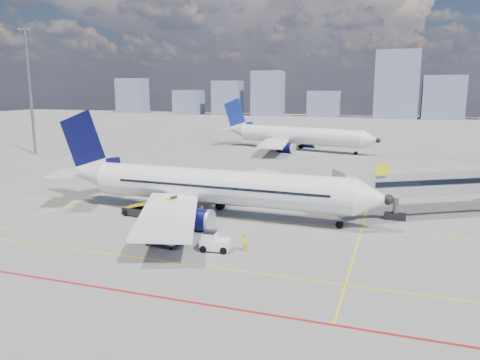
# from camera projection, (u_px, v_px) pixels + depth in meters

# --- Properties ---
(ground) EXTENTS (420.00, 420.00, 0.00)m
(ground) POSITION_uv_depth(u_px,v_px,m) (199.00, 239.00, 43.08)
(ground) COLOR gray
(ground) RESTS_ON ground
(apron_markings) EXTENTS (90.00, 35.12, 0.01)m
(apron_markings) POSITION_uv_depth(u_px,v_px,m) (174.00, 252.00, 39.64)
(apron_markings) COLOR yellow
(apron_markings) RESTS_ON ground
(jet_bridge) EXTENTS (23.55, 15.78, 6.30)m
(jet_bridge) POSITION_uv_depth(u_px,v_px,m) (461.00, 182.00, 50.54)
(jet_bridge) COLOR gray
(jet_bridge) RESTS_ON ground
(floodlight_mast_nw) EXTENTS (3.20, 0.61, 25.45)m
(floodlight_mast_nw) POSITION_uv_depth(u_px,v_px,m) (30.00, 88.00, 95.11)
(floodlight_mast_nw) COLOR slate
(floodlight_mast_nw) RESTS_ON ground
(distant_skyline) EXTENTS (247.69, 14.77, 30.36)m
(distant_skyline) POSITION_uv_depth(u_px,v_px,m) (372.00, 93.00, 216.05)
(distant_skyline) COLOR slate
(distant_skyline) RESTS_ON ground
(main_aircraft) EXTENTS (38.63, 33.65, 11.25)m
(main_aircraft) POSITION_uv_depth(u_px,v_px,m) (205.00, 186.00, 50.81)
(main_aircraft) COLOR white
(main_aircraft) RESTS_ON ground
(second_aircraft) EXTENTS (38.36, 32.84, 11.41)m
(second_aircraft) POSITION_uv_depth(u_px,v_px,m) (293.00, 135.00, 104.99)
(second_aircraft) COLOR white
(second_aircraft) RESTS_ON ground
(baggage_tug) EXTENTS (2.57, 1.69, 1.70)m
(baggage_tug) POSITION_uv_depth(u_px,v_px,m) (214.00, 242.00, 39.84)
(baggage_tug) COLOR white
(baggage_tug) RESTS_ON ground
(cargo_dolly) EXTENTS (3.35, 1.80, 1.76)m
(cargo_dolly) POSITION_uv_depth(u_px,v_px,m) (163.00, 235.00, 41.14)
(cargo_dolly) COLOR black
(cargo_dolly) RESTS_ON ground
(belt_loader) EXTENTS (6.85, 2.69, 2.75)m
(belt_loader) POSITION_uv_depth(u_px,v_px,m) (144.00, 210.00, 50.48)
(belt_loader) COLOR black
(belt_loader) RESTS_ON ground
(ramp_worker) EXTENTS (0.62, 0.69, 1.58)m
(ramp_worker) POSITION_uv_depth(u_px,v_px,m) (245.00, 243.00, 39.68)
(ramp_worker) COLOR yellow
(ramp_worker) RESTS_ON ground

